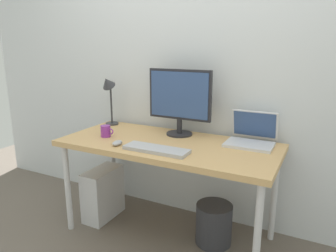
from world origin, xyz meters
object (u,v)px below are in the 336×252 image
Objects in this scene: computer_tower at (103,193)px; wastebasket at (214,224)px; monitor at (180,99)px; desk_lamp at (108,90)px; mouse at (117,143)px; laptop at (251,136)px; desk at (168,150)px; keyboard at (156,149)px; coffee_mug at (106,131)px.

computer_tower reaches higher than wastebasket.
monitor is 1.19× the size of computer_tower.
desk_lamp is at bearing 170.75° from wastebasket.
wastebasket is (0.94, 0.07, -0.06)m from computer_tower.
computer_tower is at bearing 147.75° from mouse.
wastebasket is (-0.19, -0.19, -0.64)m from laptop.
computer_tower is at bearing -177.74° from desk.
mouse is 0.91m from wastebasket.
keyboard is at bearing -142.00° from wastebasket.
mouse is 0.24m from coffee_mug.
keyboard is at bearing -139.41° from laptop.
monitor is 0.95m from wastebasket.
mouse is (-0.30, -0.01, 0.01)m from keyboard.
laptop is 1.07× the size of wastebasket.
wastebasket is at bearing 9.27° from coffee_mug.
wastebasket is at bearing -24.76° from monitor.
monitor reaches higher than coffee_mug.
monitor reaches higher than desk.
desk is 17.22× the size of mouse.
monitor is 1.02m from computer_tower.
laptop is 1.30m from computer_tower.
laptop reaches higher than keyboard.
mouse reaches higher than keyboard.
laptop is at bearing 2.02° from monitor.
mouse reaches higher than desk.
laptop is at bearing 0.89° from desk_lamp.
coffee_mug is at bearing -147.32° from monitor.
monitor reaches higher than mouse.
desk_lamp is at bearing 179.95° from monitor.
desk_lamp is 0.87m from computer_tower.
monitor is at bearing 94.35° from keyboard.
monitor is at bearing 93.28° from desk.
monitor reaches higher than desk_lamp.
coffee_mug is 1.05m from wastebasket.
wastebasket is at bearing 23.34° from mouse.
desk is 0.40m from monitor.
desk_lamp is 1.36m from wastebasket.
desk_lamp is at bearing 148.69° from keyboard.
laptop reaches higher than mouse.
coffee_mug reaches higher than wastebasket.
desk_lamp reaches higher than coffee_mug.
mouse is 0.66m from computer_tower.
desk is 0.75m from computer_tower.
desk_lamp is at bearing 162.30° from desk.
wastebasket is (0.36, -0.17, -0.86)m from monitor.
monitor is at bearing 155.24° from wastebasket.
computer_tower is (-0.58, -0.24, -0.80)m from monitor.
computer_tower is at bearing -71.49° from desk_lamp.
desk is at bearing -17.70° from desk_lamp.
desk_lamp is (-1.21, -0.02, 0.25)m from laptop.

